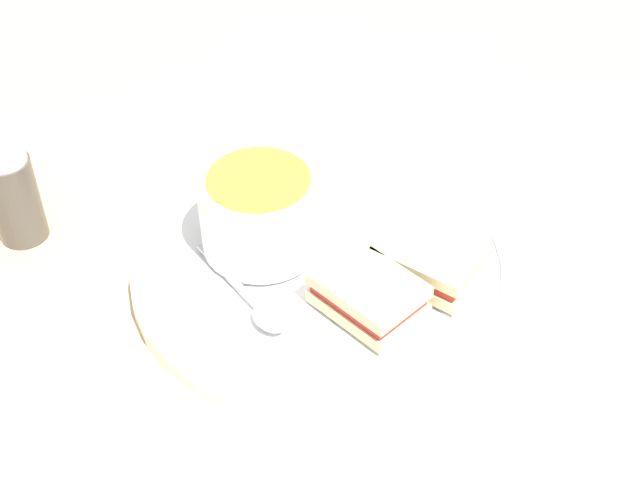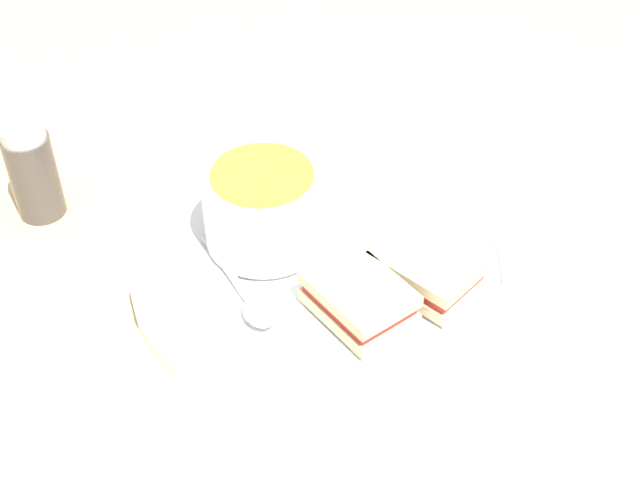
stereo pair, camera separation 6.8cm
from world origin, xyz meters
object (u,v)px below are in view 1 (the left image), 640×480
Objects in this scene: spoon at (263,310)px; sandwich_half_far at (429,261)px; sandwich_half_near at (368,294)px; salt_shaker at (14,195)px; soup_bowl at (260,211)px.

spoon is 1.06× the size of sandwich_half_far.
sandwich_half_far is at bearing 129.29° from sandwich_half_near.
sandwich_half_near is 0.32m from salt_shaker.
soup_bowl reaches higher than sandwich_half_far.
soup_bowl is 1.01× the size of sandwich_half_near.
soup_bowl is at bearing 146.87° from spoon.
sandwich_half_near is at bearing 73.06° from salt_shaker.
soup_bowl is 1.07× the size of salt_shaker.
sandwich_half_near and sandwich_half_far have the same top height.
salt_shaker is at bearing -106.94° from sandwich_half_near.
sandwich_half_near is 1.06× the size of salt_shaker.
soup_bowl is 0.95× the size of spoon.
spoon is at bearing 64.99° from salt_shaker.
sandwich_half_near is 1.00× the size of sandwich_half_far.
salt_shaker is (-0.09, -0.30, 0.01)m from sandwich_half_near.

